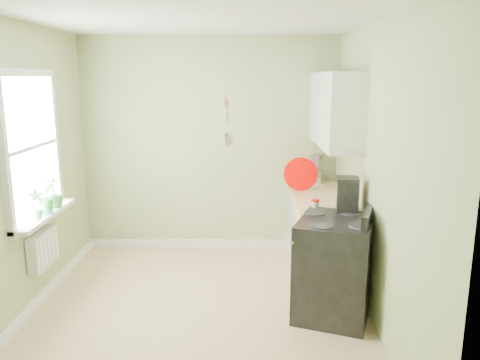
{
  "coord_description": "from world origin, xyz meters",
  "views": [
    {
      "loc": [
        0.43,
        -4.06,
        2.19
      ],
      "look_at": [
        0.39,
        0.55,
        1.18
      ],
      "focal_mm": 35.0,
      "sensor_mm": 36.0,
      "label": 1
    }
  ],
  "objects_px": {
    "stand_mixer": "(315,169)",
    "kettle": "(302,182)",
    "coffee_maker": "(347,196)",
    "stove": "(335,267)"
  },
  "relations": [
    {
      "from": "stand_mixer",
      "to": "kettle",
      "type": "relative_size",
      "value": 2.14
    },
    {
      "from": "stand_mixer",
      "to": "coffee_maker",
      "type": "distance_m",
      "value": 1.44
    },
    {
      "from": "stand_mixer",
      "to": "coffee_maker",
      "type": "xyz_separation_m",
      "value": [
        0.09,
        -1.43,
        0.01
      ]
    },
    {
      "from": "stove",
      "to": "kettle",
      "type": "xyz_separation_m",
      "value": [
        -0.16,
        1.28,
        0.53
      ]
    },
    {
      "from": "stove",
      "to": "stand_mixer",
      "type": "xyz_separation_m",
      "value": [
        0.06,
        1.72,
        0.6
      ]
    },
    {
      "from": "stand_mixer",
      "to": "coffee_maker",
      "type": "height_order",
      "value": "stand_mixer"
    },
    {
      "from": "kettle",
      "to": "stand_mixer",
      "type": "bearing_deg",
      "value": 63.4
    },
    {
      "from": "kettle",
      "to": "stove",
      "type": "bearing_deg",
      "value": -82.84
    },
    {
      "from": "stand_mixer",
      "to": "kettle",
      "type": "xyz_separation_m",
      "value": [
        -0.22,
        -0.43,
        -0.07
      ]
    },
    {
      "from": "stove",
      "to": "stand_mixer",
      "type": "relative_size",
      "value": 2.82
    }
  ]
}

